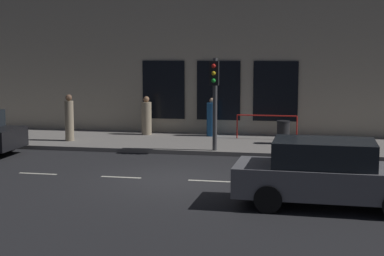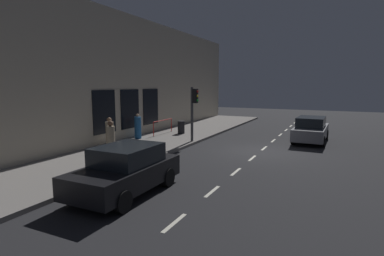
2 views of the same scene
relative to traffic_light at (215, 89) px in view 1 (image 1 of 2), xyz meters
name	(u,v)px [view 1 (image 1 of 2)]	position (x,y,z in m)	size (l,w,h in m)	color
ground_plane	(175,180)	(-4.16, 0.50, -2.33)	(60.00, 60.00, 0.00)	#232326
sidewalk	(210,143)	(2.09, 0.50, -2.25)	(4.50, 32.00, 0.15)	gray
building_facade	(220,44)	(4.63, 0.50, 1.64)	(0.65, 32.00, 7.94)	#B2A893
lane_centre_line	(209,181)	(-4.16, -0.50, -2.32)	(0.12, 27.20, 0.01)	beige
traffic_light	(215,89)	(0.00, 0.00, 0.00)	(0.50, 0.32, 3.26)	#424244
parked_car_0	(329,174)	(-6.33, -3.70, -1.54)	(1.95, 4.52, 1.58)	slate
pedestrian_0	(212,119)	(3.61, 0.67, -1.46)	(0.53, 0.53, 1.58)	#1E5189
pedestrian_1	(69,119)	(1.25, 5.96, -1.32)	(0.44, 0.44, 1.83)	gray
pedestrian_2	(146,117)	(3.50, 3.44, -1.44)	(0.52, 0.52, 1.62)	gray
trash_bin	(283,132)	(2.08, -2.33, -1.73)	(0.51, 0.51, 0.88)	black
red_railing	(267,121)	(3.16, -1.63, -1.44)	(0.05, 2.43, 0.97)	red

